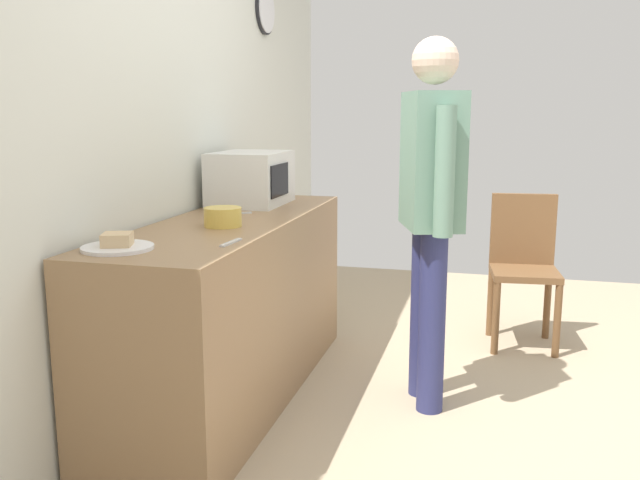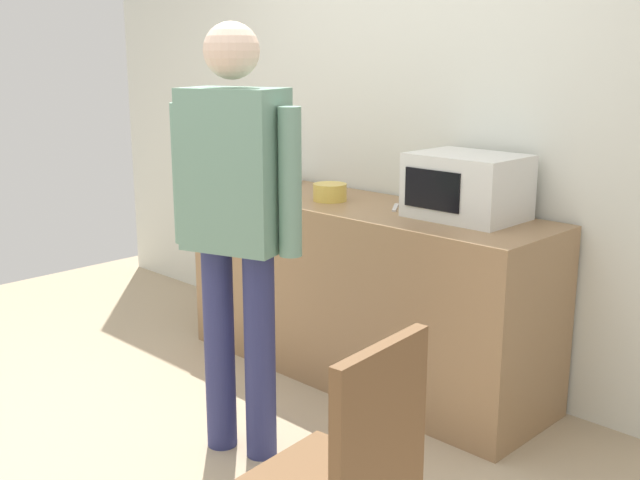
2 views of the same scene
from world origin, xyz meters
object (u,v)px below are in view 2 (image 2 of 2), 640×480
at_px(fork_utensil, 255,195).
at_px(spoon_utensil, 395,207).
at_px(wooden_chair, 348,475).
at_px(microwave, 467,186).
at_px(salad_bowl, 330,192).
at_px(person_standing, 236,212).
at_px(sandwich_plate, 278,180).

relative_size(fork_utensil, spoon_utensil, 1.00).
bearing_deg(wooden_chair, microwave, 113.63).
bearing_deg(fork_utensil, spoon_utensil, 20.18).
xyz_separation_m(salad_bowl, spoon_utensil, (0.37, 0.08, -0.04)).
distance_m(fork_utensil, person_standing, 1.05).
distance_m(sandwich_plate, person_standing, 1.48).
xyz_separation_m(sandwich_plate, wooden_chair, (2.03, -1.60, -0.42)).
relative_size(sandwich_plate, salad_bowl, 1.60).
bearing_deg(spoon_utensil, salad_bowl, -167.39).
bearing_deg(salad_bowl, fork_utensil, -153.00).
xyz_separation_m(salad_bowl, person_standing, (0.36, -0.93, 0.09)).
bearing_deg(sandwich_plate, spoon_utensil, -6.27).
height_order(salad_bowl, person_standing, person_standing).
bearing_deg(salad_bowl, spoon_utensil, 12.61).
bearing_deg(person_standing, salad_bowl, 111.30).
bearing_deg(fork_utensil, person_standing, -44.92).
bearing_deg(sandwich_plate, salad_bowl, -17.49).
distance_m(sandwich_plate, spoon_utensil, 0.98).
distance_m(salad_bowl, person_standing, 1.00).
relative_size(microwave, fork_utensil, 2.94).
height_order(sandwich_plate, spoon_utensil, sandwich_plate).
height_order(microwave, salad_bowl, microwave).
xyz_separation_m(spoon_utensil, wooden_chair, (1.06, -1.50, -0.40)).
bearing_deg(person_standing, fork_utensil, 135.08).
distance_m(salad_bowl, wooden_chair, 2.06).
bearing_deg(spoon_utensil, sandwich_plate, 173.73).
xyz_separation_m(microwave, fork_utensil, (-1.13, -0.33, -0.15)).
distance_m(microwave, person_standing, 1.13).
bearing_deg(wooden_chair, salad_bowl, 135.28).
bearing_deg(person_standing, wooden_chair, -24.56).
bearing_deg(microwave, person_standing, -110.07).
distance_m(sandwich_plate, wooden_chair, 2.62).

